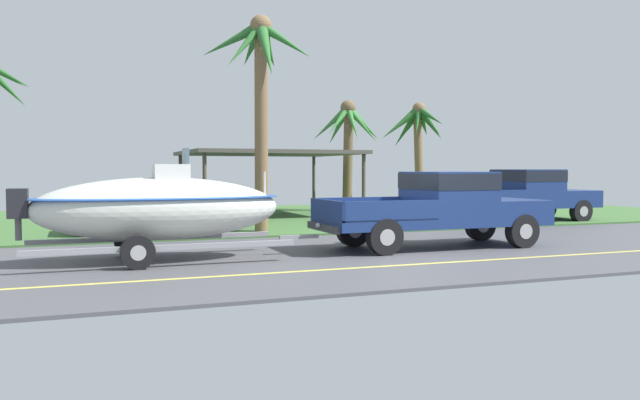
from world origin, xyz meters
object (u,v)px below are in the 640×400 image
(parked_sedan_near, at_px, (155,211))
(palm_tree_far_left, at_px, (262,73))
(pickup_truck_towing, at_px, (446,205))
(boat_on_trailer, at_px, (158,208))
(carport_awning, at_px, (267,154))
(palm_tree_mid, at_px, (348,132))
(parked_pickup_background, at_px, (526,193))
(palm_tree_near_right, at_px, (418,130))

(parked_sedan_near, xyz_separation_m, palm_tree_far_left, (2.94, -1.05, 3.98))
(pickup_truck_towing, height_order, boat_on_trailer, boat_on_trailer)
(carport_awning, height_order, palm_tree_far_left, palm_tree_far_left)
(boat_on_trailer, relative_size, parked_sedan_near, 1.37)
(parked_sedan_near, bearing_deg, pickup_truck_towing, -42.62)
(carport_awning, relative_size, palm_tree_far_left, 1.02)
(palm_tree_mid, bearing_deg, parked_sedan_near, -143.42)
(pickup_truck_towing, distance_m, parked_pickup_background, 8.39)
(carport_awning, distance_m, palm_tree_near_right, 7.14)
(boat_on_trailer, xyz_separation_m, carport_awning, (5.54, 11.08, 1.38))
(parked_pickup_background, distance_m, palm_tree_near_right, 6.85)
(parked_sedan_near, height_order, carport_awning, carport_awning)
(boat_on_trailer, relative_size, palm_tree_far_left, 0.99)
(parked_sedan_near, bearing_deg, palm_tree_far_left, -19.69)
(parked_pickup_background, bearing_deg, boat_on_trailer, -158.75)
(pickup_truck_towing, xyz_separation_m, boat_on_trailer, (-6.81, -0.00, 0.07))
(parked_pickup_background, height_order, palm_tree_far_left, palm_tree_far_left)
(boat_on_trailer, xyz_separation_m, palm_tree_mid, (9.63, 12.44, 2.40))
(parked_sedan_near, xyz_separation_m, carport_awning, (4.95, 5.36, 1.79))
(palm_tree_mid, bearing_deg, carport_awning, -161.67)
(parked_pickup_background, bearing_deg, palm_tree_near_right, 97.33)
(palm_tree_near_right, bearing_deg, pickup_truck_towing, -116.64)
(palm_tree_far_left, bearing_deg, parked_pickup_background, 3.08)
(parked_pickup_background, xyz_separation_m, palm_tree_far_left, (-9.86, -0.53, 3.61))
(parked_sedan_near, relative_size, palm_tree_near_right, 0.94)
(pickup_truck_towing, distance_m, parked_sedan_near, 8.46)
(pickup_truck_towing, relative_size, palm_tree_near_right, 1.21)
(boat_on_trailer, xyz_separation_m, parked_pickup_background, (13.38, 5.21, -0.04))
(pickup_truck_towing, xyz_separation_m, parked_sedan_near, (-6.22, 5.73, -0.34))
(parked_pickup_background, height_order, parked_sedan_near, parked_pickup_background)
(parked_pickup_background, height_order, carport_awning, carport_awning)
(boat_on_trailer, bearing_deg, carport_awning, 63.44)
(parked_pickup_background, bearing_deg, palm_tree_far_left, -176.92)
(boat_on_trailer, relative_size, palm_tree_near_right, 1.30)
(pickup_truck_towing, xyz_separation_m, palm_tree_far_left, (-3.29, 4.67, 3.64))
(parked_pickup_background, distance_m, carport_awning, 9.91)
(palm_tree_near_right, distance_m, palm_tree_far_left, 11.39)
(parked_sedan_near, bearing_deg, palm_tree_near_right, 25.71)
(pickup_truck_towing, relative_size, palm_tree_far_left, 0.92)
(boat_on_trailer, distance_m, parked_sedan_near, 5.77)
(parked_sedan_near, distance_m, palm_tree_mid, 11.61)
(parked_pickup_background, xyz_separation_m, carport_awning, (-7.85, 5.88, 1.43))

